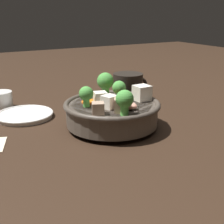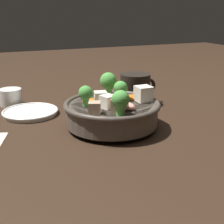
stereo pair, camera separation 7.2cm
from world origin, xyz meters
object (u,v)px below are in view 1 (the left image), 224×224
(tea_cup, at_px, (1,100))
(dark_mug, at_px, (128,89))
(stirfry_bowl, at_px, (112,110))
(side_saucer, at_px, (25,115))

(tea_cup, relative_size, dark_mug, 0.57)
(stirfry_bowl, bearing_deg, tea_cup, 124.61)
(stirfry_bowl, distance_m, dark_mug, 0.21)
(stirfry_bowl, height_order, tea_cup, stirfry_bowl)
(stirfry_bowl, xyz_separation_m, tea_cup, (-0.20, 0.29, -0.02))
(side_saucer, bearing_deg, dark_mug, -4.34)
(side_saucer, distance_m, dark_mug, 0.30)
(stirfry_bowl, xyz_separation_m, side_saucer, (-0.16, 0.17, -0.04))
(tea_cup, xyz_separation_m, dark_mug, (0.34, -0.14, 0.02))
(stirfry_bowl, relative_size, side_saucer, 1.54)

